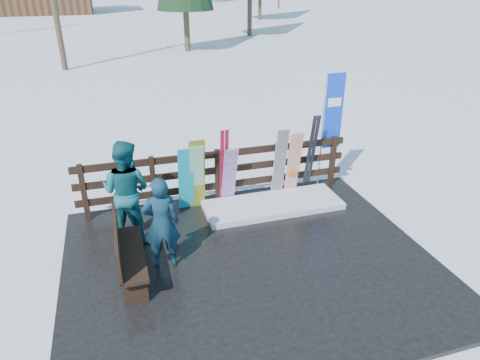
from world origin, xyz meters
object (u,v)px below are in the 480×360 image
object	(u,v)px
snowboard_3	(229,176)
snowboard_5	(293,164)
rental_flag	(331,116)
bench	(126,251)
snowboard_4	(280,164)
person_back	(127,191)
snowboard_2	(197,175)
snowboard_0	(186,179)
person_front	(161,223)
snowboard_1	(197,177)

from	to	relation	value
snowboard_3	snowboard_5	xyz separation A→B (m)	(1.38, -0.00, 0.08)
rental_flag	snowboard_5	bearing A→B (deg)	-163.53
snowboard_3	bench	bearing A→B (deg)	-139.19
snowboard_4	snowboard_3	bearing A→B (deg)	180.00
bench	person_back	bearing A→B (deg)	84.10
bench	snowboard_3	size ratio (longest dim) A/B	1.12
snowboard_4	snowboard_5	distance (m)	0.31
snowboard_2	snowboard_3	world-z (taller)	snowboard_2
bench	snowboard_0	world-z (taller)	snowboard_0
snowboard_0	snowboard_2	size ratio (longest dim) A/B	0.91
snowboard_5	rental_flag	world-z (taller)	rental_flag
bench	person_front	world-z (taller)	person_front
snowboard_3	person_back	bearing A→B (deg)	-162.39
snowboard_1	person_front	xyz separation A→B (m)	(-0.89, -1.66, 0.08)
snowboard_1	person_back	xyz separation A→B (m)	(-1.35, -0.64, 0.21)
snowboard_0	person_front	world-z (taller)	person_front
snowboard_4	person_front	bearing A→B (deg)	-147.82
snowboard_2	person_front	bearing A→B (deg)	-118.61
rental_flag	person_back	size ratio (longest dim) A/B	1.41
rental_flag	snowboard_4	bearing A→B (deg)	-167.53
snowboard_0	snowboard_5	bearing A→B (deg)	-0.00
snowboard_1	person_front	world-z (taller)	person_front
snowboard_1	snowboard_3	xyz separation A→B (m)	(0.67, 0.00, -0.06)
bench	snowboard_5	size ratio (longest dim) A/B	1.02
snowboard_3	person_front	size ratio (longest dim) A/B	0.85
bench	person_front	distance (m)	0.67
snowboard_2	rental_flag	world-z (taller)	rental_flag
bench	snowboard_2	size ratio (longest dim) A/B	0.97
bench	snowboard_1	size ratio (longest dim) A/B	1.03
bench	rental_flag	size ratio (longest dim) A/B	0.58
bench	snowboard_2	xyz separation A→B (m)	(1.49, 1.85, 0.25)
bench	person_front	size ratio (longest dim) A/B	0.95
snowboard_0	snowboard_4	size ratio (longest dim) A/B	0.89
snowboard_0	snowboard_5	distance (m)	2.26
snowboard_0	snowboard_3	xyz separation A→B (m)	(0.88, 0.00, -0.05)
snowboard_2	snowboard_3	xyz separation A→B (m)	(0.65, 0.00, -0.12)
snowboard_0	snowboard_1	bearing A→B (deg)	0.00
bench	snowboard_3	xyz separation A→B (m)	(2.14, 1.85, 0.13)
bench	snowboard_1	distance (m)	2.37
snowboard_3	person_back	size ratio (longest dim) A/B	0.73
snowboard_4	snowboard_0	bearing A→B (deg)	180.00
snowboard_3	snowboard_4	distance (m)	1.08
snowboard_2	person_back	world-z (taller)	person_back
snowboard_0	person_front	distance (m)	1.79
snowboard_2	bench	bearing A→B (deg)	-128.81
bench	snowboard_3	distance (m)	2.83
person_front	snowboard_4	bearing A→B (deg)	-143.26
snowboard_2	snowboard_4	xyz separation A→B (m)	(1.73, 0.00, 0.01)
snowboard_3	snowboard_5	world-z (taller)	snowboard_5
snowboard_1	snowboard_4	world-z (taller)	snowboard_4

